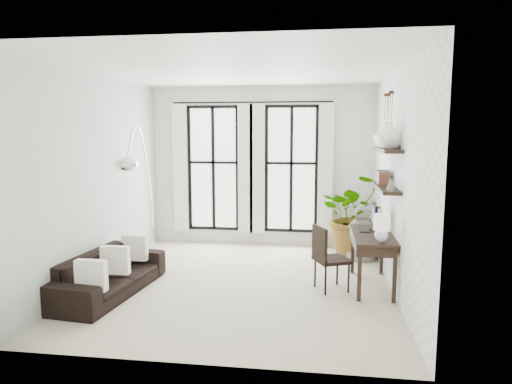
% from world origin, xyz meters
% --- Properties ---
extents(floor, '(5.00, 5.00, 0.00)m').
position_xyz_m(floor, '(0.00, 0.00, 0.00)').
color(floor, '#C2B69A').
rests_on(floor, ground).
extents(ceiling, '(5.00, 5.00, 0.00)m').
position_xyz_m(ceiling, '(0.00, 0.00, 3.20)').
color(ceiling, white).
rests_on(ceiling, wall_back).
extents(wall_left, '(0.00, 5.00, 5.00)m').
position_xyz_m(wall_left, '(-2.25, 0.00, 1.60)').
color(wall_left, '#A9BCAF').
rests_on(wall_left, floor).
extents(wall_right, '(0.00, 5.00, 5.00)m').
position_xyz_m(wall_right, '(2.25, 0.00, 1.60)').
color(wall_right, white).
rests_on(wall_right, floor).
extents(wall_back, '(4.50, 0.00, 4.50)m').
position_xyz_m(wall_back, '(0.00, 2.50, 1.60)').
color(wall_back, white).
rests_on(wall_back, floor).
extents(windows, '(3.26, 0.13, 2.65)m').
position_xyz_m(windows, '(-0.20, 2.43, 1.56)').
color(windows, white).
rests_on(windows, wall_back).
extents(wall_shelves, '(0.25, 1.30, 0.60)m').
position_xyz_m(wall_shelves, '(2.11, 0.12, 1.73)').
color(wall_shelves, black).
rests_on(wall_shelves, wall_right).
extents(sofa, '(1.01, 2.10, 0.59)m').
position_xyz_m(sofa, '(-1.80, -0.72, 0.30)').
color(sofa, black).
rests_on(sofa, floor).
extents(throw_pillows, '(0.40, 1.52, 0.40)m').
position_xyz_m(throw_pillows, '(-1.70, -0.72, 0.50)').
color(throw_pillows, white).
rests_on(throw_pillows, sofa).
extents(plant, '(1.57, 1.42, 1.55)m').
position_xyz_m(plant, '(1.88, 1.83, 0.77)').
color(plant, '#2D7228').
rests_on(plant, floor).
extents(desk, '(0.58, 1.37, 1.20)m').
position_xyz_m(desk, '(1.94, 0.04, 0.75)').
color(desk, black).
rests_on(desk, floor).
extents(desk_chair, '(0.60, 0.60, 0.96)m').
position_xyz_m(desk_chair, '(1.28, -0.17, 0.55)').
color(desk_chair, black).
rests_on(desk_chair, floor).
extents(arc_lamp, '(0.74, 2.28, 2.42)m').
position_xyz_m(arc_lamp, '(-1.70, 0.29, 1.88)').
color(arc_lamp, silver).
rests_on(arc_lamp, floor).
extents(buddha, '(0.55, 0.55, 0.99)m').
position_xyz_m(buddha, '(1.92, 1.60, 0.42)').
color(buddha, slate).
rests_on(buddha, floor).
extents(vase_a, '(0.37, 0.37, 0.38)m').
position_xyz_m(vase_a, '(2.11, -0.17, 2.27)').
color(vase_a, white).
rests_on(vase_a, shelf_upper).
extents(vase_b, '(0.37, 0.37, 0.38)m').
position_xyz_m(vase_b, '(2.11, 0.23, 2.27)').
color(vase_b, white).
rests_on(vase_b, shelf_upper).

